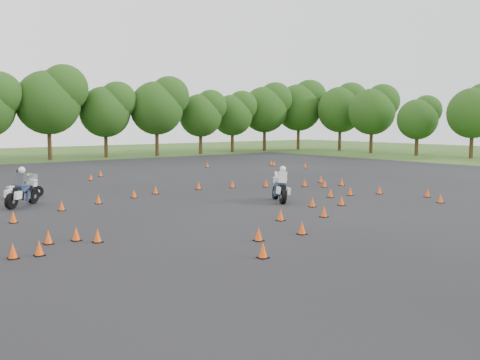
{
  "coord_description": "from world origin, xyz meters",
  "views": [
    {
      "loc": [
        -15.8,
        -16.48,
        4.04
      ],
      "look_at": [
        0.0,
        4.0,
        1.2
      ],
      "focal_mm": 40.0,
      "sensor_mm": 36.0,
      "label": 1
    }
  ],
  "objects": [
    {
      "name": "ground",
      "position": [
        0.0,
        0.0,
        0.0
      ],
      "size": [
        140.0,
        140.0,
        0.0
      ],
      "primitive_type": "plane",
      "color": "#2D5119",
      "rests_on": "ground"
    },
    {
      "name": "asphalt_pad",
      "position": [
        0.0,
        6.0,
        0.01
      ],
      "size": [
        62.0,
        62.0,
        0.0
      ],
      "primitive_type": "plane",
      "color": "black",
      "rests_on": "ground"
    },
    {
      "name": "treeline",
      "position": [
        2.39,
        35.19,
        4.6
      ],
      "size": [
        87.03,
        32.06,
        10.51
      ],
      "color": "#1F4012",
      "rests_on": "ground"
    },
    {
      "name": "traffic_cones",
      "position": [
        -0.12,
        5.83,
        0.23
      ],
      "size": [
        36.43,
        32.88,
        0.45
      ],
      "color": "#F44B0A",
      "rests_on": "asphalt_pad"
    },
    {
      "name": "rider_grey",
      "position": [
        -8.65,
        9.83,
        0.96
      ],
      "size": [
        2.37,
        2.21,
        1.92
      ],
      "primitive_type": null,
      "rotation": [
        0.0,
        0.0,
        0.72
      ],
      "color": "#3D4044",
      "rests_on": "ground"
    },
    {
      "name": "rider_yellow",
      "position": [
        -7.79,
        12.46,
        0.78
      ],
      "size": [
        2.06,
        0.75,
        1.56
      ],
      "primitive_type": null,
      "rotation": [
        0.0,
        0.0,
        0.06
      ],
      "color": "#E7F816",
      "rests_on": "ground"
    },
    {
      "name": "rider_white",
      "position": [
        2.08,
        3.5,
        0.91
      ],
      "size": [
        1.76,
        2.41,
        1.82
      ],
      "primitive_type": null,
      "rotation": [
        0.0,
        0.0,
        1.07
      ],
      "color": "silver",
      "rests_on": "ground"
    }
  ]
}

